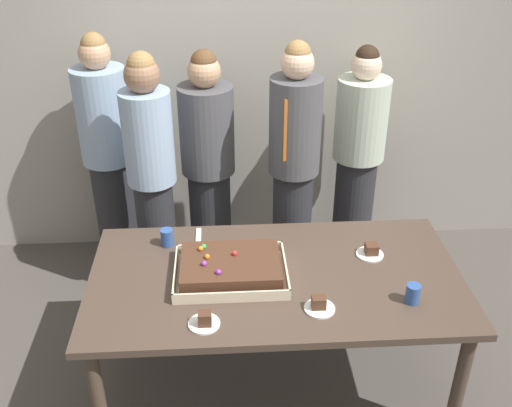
{
  "coord_description": "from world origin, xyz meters",
  "views": [
    {
      "loc": [
        -0.25,
        -2.46,
        2.61
      ],
      "look_at": [
        -0.09,
        0.15,
        1.11
      ],
      "focal_mm": 41.31,
      "sensor_mm": 36.0,
      "label": 1
    }
  ],
  "objects_px": {
    "cake_server_utensil": "(198,238)",
    "person_serving_front": "(294,169)",
    "person_striped_tie_right": "(208,165)",
    "drink_cup_nearest": "(167,237)",
    "plated_slice_near_right": "(204,321)",
    "person_green_shirt_behind": "(358,158)",
    "person_back_corner": "(108,155)",
    "plated_slice_near_left": "(371,251)",
    "drink_cup_middle": "(413,294)",
    "sheet_cake": "(231,268)",
    "plated_slice_far_left": "(319,305)",
    "party_table": "(275,287)",
    "person_far_right_suit": "(152,179)"
  },
  "relations": [
    {
      "from": "sheet_cake",
      "to": "plated_slice_near_left",
      "type": "relative_size",
      "value": 3.87
    },
    {
      "from": "person_serving_front",
      "to": "person_striped_tie_right",
      "type": "height_order",
      "value": "person_serving_front"
    },
    {
      "from": "party_table",
      "to": "person_far_right_suit",
      "type": "relative_size",
      "value": 1.13
    },
    {
      "from": "sheet_cake",
      "to": "plated_slice_far_left",
      "type": "relative_size",
      "value": 3.87
    },
    {
      "from": "plated_slice_near_right",
      "to": "plated_slice_far_left",
      "type": "height_order",
      "value": "plated_slice_near_right"
    },
    {
      "from": "sheet_cake",
      "to": "drink_cup_middle",
      "type": "bearing_deg",
      "value": -16.64
    },
    {
      "from": "plated_slice_far_left",
      "to": "cake_server_utensil",
      "type": "distance_m",
      "value": 0.89
    },
    {
      "from": "drink_cup_middle",
      "to": "plated_slice_near_right",
      "type": "bearing_deg",
      "value": -173.9
    },
    {
      "from": "party_table",
      "to": "plated_slice_near_left",
      "type": "bearing_deg",
      "value": 16.21
    },
    {
      "from": "drink_cup_nearest",
      "to": "drink_cup_middle",
      "type": "distance_m",
      "value": 1.35
    },
    {
      "from": "plated_slice_near_left",
      "to": "drink_cup_middle",
      "type": "relative_size",
      "value": 1.5
    },
    {
      "from": "party_table",
      "to": "plated_slice_near_left",
      "type": "height_order",
      "value": "plated_slice_near_left"
    },
    {
      "from": "plated_slice_far_left",
      "to": "drink_cup_middle",
      "type": "xyz_separation_m",
      "value": [
        0.46,
        0.03,
        0.03
      ]
    },
    {
      "from": "drink_cup_middle",
      "to": "person_serving_front",
      "type": "bearing_deg",
      "value": 110.89
    },
    {
      "from": "plated_slice_near_right",
      "to": "person_green_shirt_behind",
      "type": "distance_m",
      "value": 1.9
    },
    {
      "from": "plated_slice_far_left",
      "to": "person_far_right_suit",
      "type": "xyz_separation_m",
      "value": [
        -0.89,
        1.12,
        0.13
      ]
    },
    {
      "from": "sheet_cake",
      "to": "drink_cup_nearest",
      "type": "xyz_separation_m",
      "value": [
        -0.35,
        0.31,
        0.0
      ]
    },
    {
      "from": "person_striped_tie_right",
      "to": "person_back_corner",
      "type": "height_order",
      "value": "person_back_corner"
    },
    {
      "from": "plated_slice_near_right",
      "to": "person_green_shirt_behind",
      "type": "height_order",
      "value": "person_green_shirt_behind"
    },
    {
      "from": "person_serving_front",
      "to": "plated_slice_near_left",
      "type": "bearing_deg",
      "value": 49.1
    },
    {
      "from": "plated_slice_far_left",
      "to": "cake_server_utensil",
      "type": "bearing_deg",
      "value": 132.15
    },
    {
      "from": "cake_server_utensil",
      "to": "party_table",
      "type": "bearing_deg",
      "value": -42.65
    },
    {
      "from": "person_green_shirt_behind",
      "to": "person_striped_tie_right",
      "type": "relative_size",
      "value": 0.99
    },
    {
      "from": "plated_slice_far_left",
      "to": "plated_slice_near_right",
      "type": "bearing_deg",
      "value": -171.6
    },
    {
      "from": "drink_cup_nearest",
      "to": "person_serving_front",
      "type": "height_order",
      "value": "person_serving_front"
    },
    {
      "from": "drink_cup_middle",
      "to": "person_far_right_suit",
      "type": "bearing_deg",
      "value": 140.85
    },
    {
      "from": "person_green_shirt_behind",
      "to": "person_back_corner",
      "type": "relative_size",
      "value": 0.94
    },
    {
      "from": "cake_server_utensil",
      "to": "plated_slice_near_right",
      "type": "bearing_deg",
      "value": -86.37
    },
    {
      "from": "person_serving_front",
      "to": "party_table",
      "type": "bearing_deg",
      "value": 13.19
    },
    {
      "from": "drink_cup_middle",
      "to": "person_striped_tie_right",
      "type": "xyz_separation_m",
      "value": [
        -1.0,
        1.41,
        0.03
      ]
    },
    {
      "from": "person_green_shirt_behind",
      "to": "person_serving_front",
      "type": "bearing_deg",
      "value": -20.91
    },
    {
      "from": "drink_cup_nearest",
      "to": "plated_slice_near_right",
      "type": "bearing_deg",
      "value": -72.22
    },
    {
      "from": "drink_cup_middle",
      "to": "person_back_corner",
      "type": "xyz_separation_m",
      "value": [
        -1.68,
        1.5,
        0.08
      ]
    },
    {
      "from": "plated_slice_near_left",
      "to": "person_striped_tie_right",
      "type": "xyz_separation_m",
      "value": [
        -0.89,
        1.0,
        0.06
      ]
    },
    {
      "from": "person_striped_tie_right",
      "to": "person_far_right_suit",
      "type": "distance_m",
      "value": 0.47
    },
    {
      "from": "person_green_shirt_behind",
      "to": "person_striped_tie_right",
      "type": "xyz_separation_m",
      "value": [
        -1.05,
        -0.07,
        0.01
      ]
    },
    {
      "from": "person_striped_tie_right",
      "to": "person_back_corner",
      "type": "bearing_deg",
      "value": -103.65
    },
    {
      "from": "cake_server_utensil",
      "to": "person_back_corner",
      "type": "height_order",
      "value": "person_back_corner"
    },
    {
      "from": "sheet_cake",
      "to": "person_far_right_suit",
      "type": "bearing_deg",
      "value": 119.35
    },
    {
      "from": "plated_slice_far_left",
      "to": "drink_cup_nearest",
      "type": "height_order",
      "value": "drink_cup_nearest"
    },
    {
      "from": "party_table",
      "to": "person_far_right_suit",
      "type": "xyz_separation_m",
      "value": [
        -0.7,
        0.84,
        0.23
      ]
    },
    {
      "from": "cake_server_utensil",
      "to": "person_serving_front",
      "type": "xyz_separation_m",
      "value": [
        0.61,
        0.54,
        0.15
      ]
    },
    {
      "from": "party_table",
      "to": "cake_server_utensil",
      "type": "distance_m",
      "value": 0.56
    },
    {
      "from": "party_table",
      "to": "plated_slice_far_left",
      "type": "distance_m",
      "value": 0.35
    },
    {
      "from": "person_serving_front",
      "to": "cake_server_utensil",
      "type": "bearing_deg",
      "value": -22.87
    },
    {
      "from": "party_table",
      "to": "drink_cup_nearest",
      "type": "relative_size",
      "value": 19.39
    },
    {
      "from": "person_far_right_suit",
      "to": "person_back_corner",
      "type": "xyz_separation_m",
      "value": [
        -0.34,
        0.4,
        -0.01
      ]
    },
    {
      "from": "cake_server_utensil",
      "to": "person_striped_tie_right",
      "type": "relative_size",
      "value": 0.12
    },
    {
      "from": "plated_slice_near_left",
      "to": "drink_cup_nearest",
      "type": "xyz_separation_m",
      "value": [
        -1.12,
        0.16,
        0.03
      ]
    },
    {
      "from": "sheet_cake",
      "to": "drink_cup_nearest",
      "type": "bearing_deg",
      "value": 138.28
    }
  ]
}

